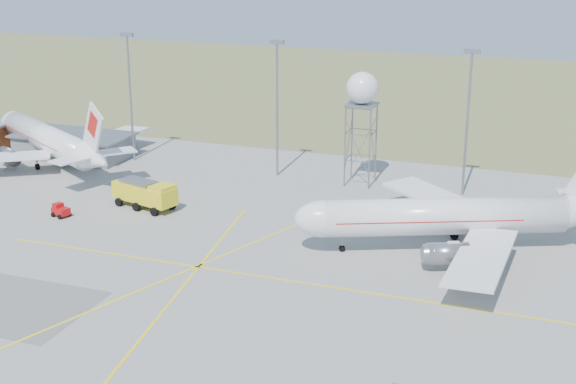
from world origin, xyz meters
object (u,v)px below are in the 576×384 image
(airliner_far, at_px, (50,141))
(airliner_main, at_px, (450,217))
(radar_tower, at_px, (361,122))
(fire_truck, at_px, (146,195))
(baggage_tug, at_px, (61,212))

(airliner_far, bearing_deg, airliner_main, -161.21)
(airliner_main, bearing_deg, radar_tower, -75.45)
(airliner_far, distance_m, radar_tower, 49.77)
(airliner_far, distance_m, fire_truck, 28.46)
(radar_tower, bearing_deg, fire_truck, -139.81)
(airliner_main, distance_m, airliner_far, 67.02)
(radar_tower, bearing_deg, baggage_tug, -140.45)
(fire_truck, bearing_deg, baggage_tug, -126.33)
(airliner_main, relative_size, radar_tower, 2.20)
(fire_truck, bearing_deg, airliner_far, 167.48)
(radar_tower, height_order, baggage_tug, radar_tower)
(airliner_far, distance_m, baggage_tug, 26.17)
(airliner_main, bearing_deg, fire_truck, -24.55)
(airliner_far, height_order, baggage_tug, airliner_far)
(airliner_main, height_order, fire_truck, airliner_main)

